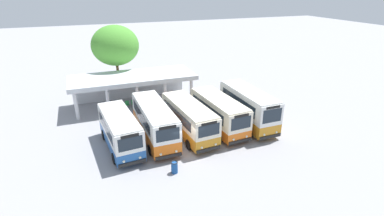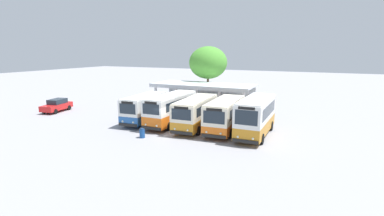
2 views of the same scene
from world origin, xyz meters
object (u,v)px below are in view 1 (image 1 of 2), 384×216
object	(u,v)px
city_bus_fourth_amber	(219,112)
waiting_chair_middle_seat	(140,102)
city_bus_nearest_orange	(120,130)
city_bus_second_in_row	(155,121)
waiting_chair_end_by_column	(127,104)
waiting_chair_fifth_seat	(151,101)
city_bus_fifth_blue	(248,106)
waiting_chair_second_from_end	(133,103)
waiting_chair_far_end_seat	(157,100)
litter_bin_apron	(174,167)
waiting_chair_fourth_seat	(146,101)
city_bus_middle_cream	(189,118)

from	to	relation	value
city_bus_fourth_amber	waiting_chair_middle_seat	distance (m)	10.05
city_bus_nearest_orange	city_bus_second_in_row	world-z (taller)	city_bus_second_in_row
waiting_chair_end_by_column	waiting_chair_fifth_seat	size ratio (longest dim) A/B	1.00
city_bus_fifth_blue	waiting_chair_fifth_seat	world-z (taller)	city_bus_fifth_blue
waiting_chair_second_from_end	waiting_chair_far_end_seat	world-z (taller)	same
waiting_chair_second_from_end	waiting_chair_fifth_seat	world-z (taller)	same
city_bus_fifth_blue	waiting_chair_second_from_end	distance (m)	12.74
waiting_chair_second_from_end	waiting_chair_fifth_seat	bearing A→B (deg)	0.44
city_bus_second_in_row	waiting_chair_second_from_end	size ratio (longest dim) A/B	9.40
city_bus_nearest_orange	litter_bin_apron	bearing A→B (deg)	-58.13
city_bus_fifth_blue	waiting_chair_end_by_column	world-z (taller)	city_bus_fifth_blue
city_bus_nearest_orange	waiting_chair_fifth_seat	distance (m)	9.75
waiting_chair_end_by_column	waiting_chair_far_end_seat	xyz separation A→B (m)	(3.43, 0.01, 0.00)
waiting_chair_far_end_seat	litter_bin_apron	world-z (taller)	litter_bin_apron
city_bus_fifth_blue	litter_bin_apron	world-z (taller)	city_bus_fifth_blue
city_bus_fourth_amber	litter_bin_apron	size ratio (longest dim) A/B	8.53
waiting_chair_fourth_seat	waiting_chair_far_end_seat	bearing A→B (deg)	-1.21
city_bus_fifth_blue	city_bus_fourth_amber	bearing A→B (deg)	176.58
city_bus_fifth_blue	waiting_chair_fifth_seat	size ratio (longest dim) A/B	8.88
city_bus_fifth_blue	waiting_chair_middle_seat	size ratio (longest dim) A/B	8.88
waiting_chair_far_end_seat	litter_bin_apron	size ratio (longest dim) A/B	0.96
waiting_chair_end_by_column	city_bus_fifth_blue	bearing A→B (deg)	-38.87
waiting_chair_end_by_column	waiting_chair_fifth_seat	xyz separation A→B (m)	(2.75, 0.05, 0.00)
city_bus_fourth_amber	waiting_chair_end_by_column	xyz separation A→B (m)	(-7.22, 8.09, -1.19)
waiting_chair_second_from_end	waiting_chair_middle_seat	xyz separation A→B (m)	(0.69, -0.03, 0.00)
waiting_chair_far_end_seat	waiting_chair_end_by_column	bearing A→B (deg)	-179.80
city_bus_fourth_amber	waiting_chair_far_end_seat	world-z (taller)	city_bus_fourth_amber
waiting_chair_second_from_end	waiting_chair_far_end_seat	size ratio (longest dim) A/B	1.00
waiting_chair_fifth_seat	waiting_chair_far_end_seat	bearing A→B (deg)	-2.94
waiting_chair_end_by_column	waiting_chair_fourth_seat	size ratio (longest dim) A/B	1.00
city_bus_fifth_blue	litter_bin_apron	size ratio (longest dim) A/B	8.49
city_bus_nearest_orange	litter_bin_apron	distance (m)	5.94
waiting_chair_second_from_end	waiting_chair_middle_seat	distance (m)	0.69
waiting_chair_middle_seat	waiting_chair_end_by_column	bearing A→B (deg)	179.91
city_bus_middle_cream	waiting_chair_middle_seat	bearing A→B (deg)	108.76
waiting_chair_second_from_end	waiting_chair_middle_seat	bearing A→B (deg)	-2.82
city_bus_second_in_row	waiting_chair_fifth_seat	distance (m)	8.27
waiting_chair_end_by_column	litter_bin_apron	size ratio (longest dim) A/B	0.96
city_bus_middle_cream	waiting_chair_end_by_column	xyz separation A→B (m)	(-4.19, 8.30, -1.17)
litter_bin_apron	waiting_chair_fourth_seat	bearing A→B (deg)	86.32
city_bus_nearest_orange	city_bus_fifth_blue	distance (m)	12.14
waiting_chair_middle_seat	city_bus_second_in_row	bearing A→B (deg)	-91.56
waiting_chair_middle_seat	waiting_chair_fourth_seat	xyz separation A→B (m)	(0.69, 0.04, 0.00)
city_bus_fifth_blue	city_bus_middle_cream	bearing A→B (deg)	-179.70
waiting_chair_fourth_seat	waiting_chair_far_end_seat	xyz separation A→B (m)	(1.37, -0.03, 0.00)
city_bus_fourth_amber	litter_bin_apron	bearing A→B (deg)	-138.59
city_bus_nearest_orange	city_bus_fourth_amber	distance (m)	9.11
city_bus_fifth_blue	waiting_chair_middle_seat	distance (m)	12.21
city_bus_middle_cream	city_bus_fourth_amber	bearing A→B (deg)	4.01
city_bus_second_in_row	waiting_chair_end_by_column	world-z (taller)	city_bus_second_in_row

